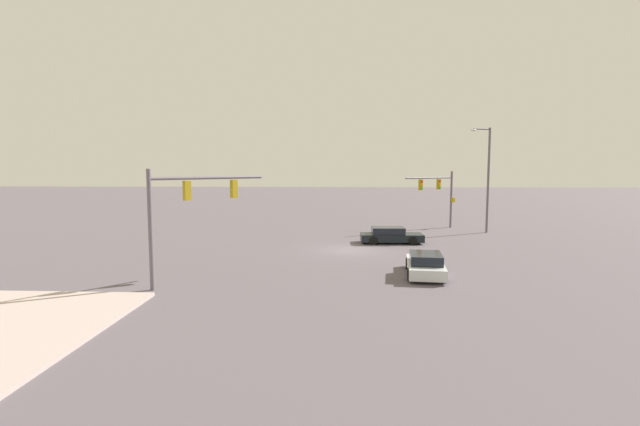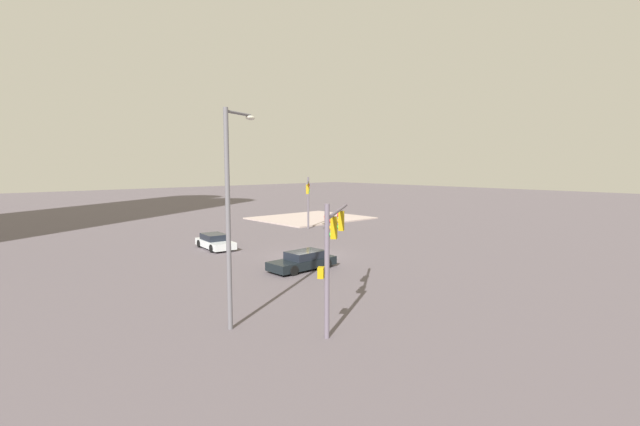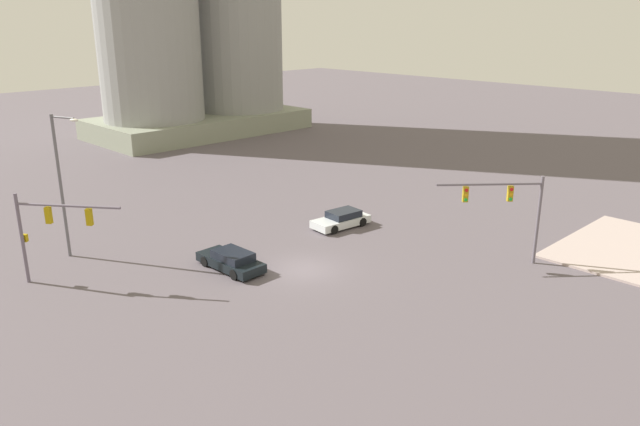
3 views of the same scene
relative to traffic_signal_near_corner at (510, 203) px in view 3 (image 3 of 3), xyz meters
The scene contains 6 objects.
ground_plane 13.12m from the traffic_signal_near_corner, 139.75° to the left, with size 216.10×216.10×0.00m, color #5B5259.
traffic_signal_near_corner is the anchor object (origin of this frame).
traffic_signal_opposite_side 26.90m from the traffic_signal_near_corner, 141.77° to the left, with size 3.89×5.22×5.36m.
streetlamp_curved_arm 27.49m from the traffic_signal_near_corner, 132.84° to the left, with size 1.04×2.03×9.14m.
sedan_car_approaching 17.25m from the traffic_signal_near_corner, 138.34° to the left, with size 2.01×4.71×1.21m.
sedan_car_waiting_far 12.60m from the traffic_signal_near_corner, 100.11° to the left, with size 4.55×2.30×1.21m.
Camera 3 is at (-23.33, -25.07, 14.71)m, focal length 34.16 mm.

